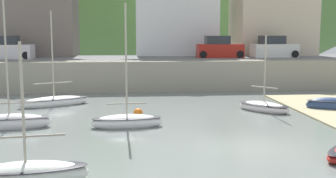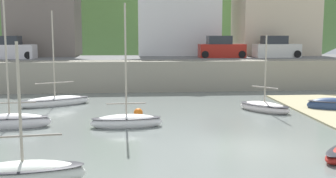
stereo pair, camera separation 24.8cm
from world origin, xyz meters
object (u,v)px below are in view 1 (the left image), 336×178
Objects in this scene: sailboat_nearest_shore at (264,107)px; fishing_boat_green at (10,122)px; sailboat_far_left at (26,175)px; waterfront_building_left at (41,7)px; parked_car_by_wall at (219,49)px; parked_car_near_slipway at (8,49)px; waterfront_building_right at (272,5)px; mooring_buoy at (138,113)px; dinghy_open_wooden at (127,121)px; parked_car_end_of_row at (274,48)px; waterfront_building_centre at (176,7)px; motorboat_with_cabin at (331,105)px; sailboat_blue_trim at (54,101)px.

sailboat_nearest_shore is 14.10m from fishing_boat_green.
fishing_boat_green is (-2.65, 7.73, 0.02)m from sailboat_far_left.
fishing_boat_green is (2.53, -20.79, -6.76)m from waterfront_building_left.
parked_car_by_wall is (11.26, 24.02, 2.90)m from sailboat_far_left.
waterfront_building_left reaches higher than sailboat_nearest_shore.
parked_car_near_slipway is (-18.31, 13.13, 2.95)m from sailboat_nearest_shore.
waterfront_building_right reaches higher than sailboat_far_left.
sailboat_far_left is at bearing -109.48° from mooring_buoy.
waterfront_building_left is 2.01× the size of sailboat_far_left.
fishing_boat_green reaches higher than mooring_buoy.
dinghy_open_wooden is at bearing -124.80° from waterfront_building_right.
parked_car_end_of_row is at bearing 1.92° from parked_car_near_slipway.
waterfront_building_left is 22.82m from waterfront_building_right.
waterfront_building_right is at bearing 51.10° from sailboat_far_left.
parked_car_near_slipway is at bearing -179.81° from parked_car_by_wall.
waterfront_building_centre reaches higher than parked_car_end_of_row.
dinghy_open_wooden is 8.08m from sailboat_far_left.
waterfront_building_left is 27.87m from motorboat_with_cabin.
mooring_buoy is (-12.68, -13.74, -3.05)m from parked_car_end_of_row.
fishing_boat_green is (-20.29, -20.79, -7.04)m from waterfront_building_right.
waterfront_building_right is at bearing 52.48° from mooring_buoy.
parked_car_near_slipway is 18.47m from parked_car_by_wall.
waterfront_building_right reaches higher than sailboat_nearest_shore.
sailboat_far_left reaches higher than motorboat_with_cabin.
sailboat_blue_trim reaches higher than motorboat_with_cabin.
parked_car_near_slipway is 1.01× the size of parked_car_by_wall.
waterfront_building_left is at bearing 67.61° from parked_car_near_slipway.
waterfront_building_left is 22.00m from fishing_boat_green.
parked_car_end_of_row is at bearing -28.03° from waterfront_building_centre.
mooring_buoy is at bearing -126.05° from sailboat_nearest_shore.
fishing_boat_green reaches higher than sailboat_far_left.
sailboat_nearest_shore is 13.46m from parked_car_by_wall.
parked_car_by_wall is at bearing 12.61° from sailboat_blue_trim.
mooring_buoy is at bearing 15.72° from fishing_boat_green.
mooring_buoy is (8.82, -18.24, -6.92)m from waterfront_building_left.
sailboat_nearest_shore is at bearing -161.18° from motorboat_with_cabin.
sailboat_nearest_shore is at bearing 19.19° from dinghy_open_wooden.
sailboat_far_left is 8.97× the size of mooring_buoy.
waterfront_building_centre is 1.52× the size of sailboat_blue_trim.
sailboat_far_left is at bearing -115.69° from dinghy_open_wooden.
waterfront_building_centre is 16.22m from parked_car_near_slipway.
parked_car_end_of_row is (13.29, 16.53, 2.91)m from dinghy_open_wooden.
parked_car_end_of_row is 8.20× the size of mooring_buoy.
waterfront_building_left is 29.77m from sailboat_far_left.
motorboat_with_cabin is at bearing 3.40° from fishing_boat_green.
parked_car_by_wall is at bearing -144.82° from waterfront_building_right.
fishing_boat_green reaches higher than dinghy_open_wooden.
motorboat_with_cabin is 14.10m from parked_car_by_wall.
sailboat_nearest_shore reaches higher than motorboat_with_cabin.
fishing_boat_green is 6.79m from mooring_buoy.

